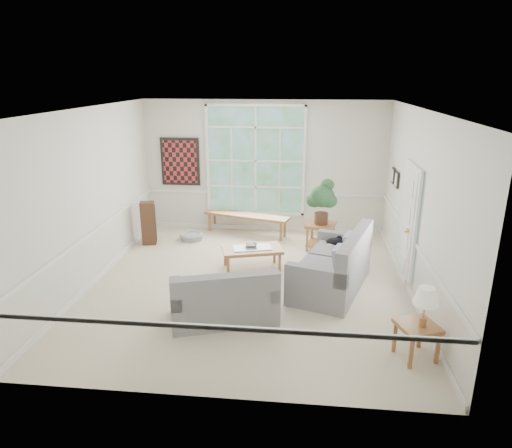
{
  "coord_description": "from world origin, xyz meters",
  "views": [
    {
      "loc": [
        0.88,
        -7.25,
        3.5
      ],
      "look_at": [
        0.1,
        0.2,
        1.05
      ],
      "focal_mm": 32.0,
      "sensor_mm": 36.0,
      "label": 1
    }
  ],
  "objects": [
    {
      "name": "end_table",
      "position": [
        1.29,
        1.84,
        0.28
      ],
      "size": [
        0.68,
        0.68,
        0.57
      ],
      "primitive_type": "cube",
      "rotation": [
        0.0,
        0.0,
        -0.23
      ],
      "color": "#986136",
      "rests_on": "floor"
    },
    {
      "name": "wall_left",
      "position": [
        -2.75,
        0.0,
        1.5
      ],
      "size": [
        0.02,
        6.0,
        3.0
      ],
      "primitive_type": "cube",
      "color": "silver",
      "rests_on": "ground"
    },
    {
      "name": "wall_right",
      "position": [
        2.75,
        0.0,
        1.5
      ],
      "size": [
        0.02,
        6.0,
        3.0
      ],
      "primitive_type": "cube",
      "color": "silver",
      "rests_on": "ground"
    },
    {
      "name": "loveseat_right",
      "position": [
        1.41,
        0.0,
        0.51
      ],
      "size": [
        1.54,
        2.12,
        1.03
      ],
      "primitive_type": "cube",
      "rotation": [
        0.0,
        0.0,
        -0.32
      ],
      "color": "gray",
      "rests_on": "floor"
    },
    {
      "name": "pewter_bowl",
      "position": [
        -0.05,
        0.77,
        0.45
      ],
      "size": [
        0.36,
        0.36,
        0.07
      ],
      "primitive_type": "imported",
      "rotation": [
        0.0,
        0.0,
        0.38
      ],
      "color": "#A1A1A7",
      "rests_on": "coffee_table"
    },
    {
      "name": "window_bench",
      "position": [
        -0.38,
        2.65,
        0.23
      ],
      "size": [
        2.02,
        0.93,
        0.46
      ],
      "primitive_type": "cube",
      "rotation": [
        0.0,
        0.0,
        -0.28
      ],
      "color": "#986136",
      "rests_on": "floor"
    },
    {
      "name": "wall_front",
      "position": [
        0.0,
        -3.0,
        1.5
      ],
      "size": [
        5.5,
        0.02,
        3.0
      ],
      "primitive_type": "cube",
      "color": "silver",
      "rests_on": "ground"
    },
    {
      "name": "loveseat_front",
      "position": [
        -0.24,
        -1.23,
        0.42
      ],
      "size": [
        1.73,
        1.23,
        0.84
      ],
      "primitive_type": "cube",
      "rotation": [
        0.0,
        0.0,
        0.3
      ],
      "color": "gray",
      "rests_on": "floor"
    },
    {
      "name": "wall_back",
      "position": [
        0.0,
        3.0,
        1.5
      ],
      "size": [
        5.5,
        0.02,
        3.0
      ],
      "primitive_type": "cube",
      "color": "silver",
      "rests_on": "ground"
    },
    {
      "name": "entry_door",
      "position": [
        2.71,
        0.6,
        1.05
      ],
      "size": [
        0.08,
        0.9,
        2.1
      ],
      "primitive_type": "cube",
      "color": "white",
      "rests_on": "floor"
    },
    {
      "name": "pet_bed",
      "position": [
        -1.55,
        2.14,
        0.07
      ],
      "size": [
        0.63,
        0.63,
        0.15
      ],
      "primitive_type": "cylinder",
      "rotation": [
        0.0,
        0.0,
        -0.31
      ],
      "color": "gray",
      "rests_on": "floor"
    },
    {
      "name": "window_back",
      "position": [
        -0.2,
        2.96,
        1.65
      ],
      "size": [
        2.3,
        0.08,
        2.4
      ],
      "primitive_type": "cube",
      "color": "white",
      "rests_on": "wall_back"
    },
    {
      "name": "houseplant",
      "position": [
        1.28,
        1.81,
        1.05
      ],
      "size": [
        0.72,
        0.72,
        0.95
      ],
      "primitive_type": null,
      "rotation": [
        0.0,
        0.0,
        -0.36
      ],
      "color": "#264E2D",
      "rests_on": "end_table"
    },
    {
      "name": "floor",
      "position": [
        0.0,
        0.0,
        -0.01
      ],
      "size": [
        5.5,
        6.0,
        0.01
      ],
      "primitive_type": "cube",
      "color": "beige",
      "rests_on": "ground"
    },
    {
      "name": "floor_speaker",
      "position": [
        -2.4,
        1.78,
        0.47
      ],
      "size": [
        0.34,
        0.29,
        0.94
      ],
      "primitive_type": "cube",
      "rotation": [
        0.0,
        0.0,
        0.22
      ],
      "color": "#44281A",
      "rests_on": "floor"
    },
    {
      "name": "ceiling",
      "position": [
        0.0,
        0.0,
        3.0
      ],
      "size": [
        5.5,
        6.0,
        0.02
      ],
      "primitive_type": "cube",
      "color": "white",
      "rests_on": "ground"
    },
    {
      "name": "door_sidelight",
      "position": [
        2.71,
        -0.03,
        1.15
      ],
      "size": [
        0.08,
        0.26,
        1.9
      ],
      "primitive_type": "cube",
      "color": "white",
      "rests_on": "wall_right"
    },
    {
      "name": "side_table",
      "position": [
        2.4,
        -1.95,
        0.24
      ],
      "size": [
        0.61,
        0.61,
        0.48
      ],
      "primitive_type": "cube",
      "rotation": [
        0.0,
        0.0,
        0.37
      ],
      "color": "#986136",
      "rests_on": "floor"
    },
    {
      "name": "cat",
      "position": [
        1.51,
        0.68,
        0.61
      ],
      "size": [
        0.36,
        0.26,
        0.16
      ],
      "primitive_type": "ellipsoid",
      "rotation": [
        0.0,
        0.0,
        0.06
      ],
      "color": "black",
      "rests_on": "loveseat_right"
    },
    {
      "name": "table_lamp",
      "position": [
        2.44,
        -2.0,
        0.75
      ],
      "size": [
        0.39,
        0.39,
        0.54
      ],
      "primitive_type": null,
      "rotation": [
        0.0,
        0.0,
        0.29
      ],
      "color": "white",
      "rests_on": "side_table"
    },
    {
      "name": "coffee_table",
      "position": [
        -0.03,
        0.69,
        0.21
      ],
      "size": [
        1.23,
        0.88,
        0.41
      ],
      "primitive_type": "cube",
      "rotation": [
        0.0,
        0.0,
        0.27
      ],
      "color": "#986136",
      "rests_on": "floor"
    },
    {
      "name": "wall_frame_far",
      "position": [
        2.71,
        2.15,
        1.55
      ],
      "size": [
        0.04,
        0.26,
        0.32
      ],
      "primitive_type": "cube",
      "color": "black",
      "rests_on": "wall_right"
    },
    {
      "name": "wall_frame_near",
      "position": [
        2.71,
        1.75,
        1.55
      ],
      "size": [
        0.04,
        0.26,
        0.32
      ],
      "primitive_type": "cube",
      "color": "black",
      "rests_on": "wall_right"
    },
    {
      "name": "wall_art",
      "position": [
        -1.95,
        2.95,
        1.6
      ],
      "size": [
        0.9,
        0.06,
        1.1
      ],
      "primitive_type": "cube",
      "color": "#57191D",
      "rests_on": "wall_back"
    }
  ]
}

